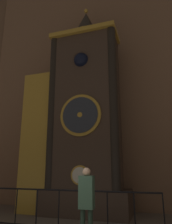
{
  "coord_description": "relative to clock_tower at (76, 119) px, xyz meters",
  "views": [
    {
      "loc": [
        2.63,
        -3.87,
        1.71
      ],
      "look_at": [
        -0.19,
        4.77,
        4.1
      ],
      "focal_mm": 35.0,
      "sensor_mm": 36.0,
      "label": 1
    }
  ],
  "objects": [
    {
      "name": "railing_fence",
      "position": [
        0.68,
        -2.19,
        -3.18
      ],
      "size": [
        5.24,
        0.05,
        1.12
      ],
      "color": "black",
      "rests_on": "ground_plane"
    },
    {
      "name": "clock_tower",
      "position": [
        0.0,
        0.0,
        0.0
      ],
      "size": [
        4.53,
        1.77,
        9.34
      ],
      "color": "#423328",
      "rests_on": "ground_plane"
    },
    {
      "name": "visitor_far",
      "position": [
        1.61,
        -3.5,
        -2.76
      ],
      "size": [
        0.34,
        0.23,
        1.75
      ],
      "rotation": [
        0.0,
        0.0,
        0.02
      ],
      "color": "#213427",
      "rests_on": "ground_plane"
    },
    {
      "name": "cathedral_back_wall",
      "position": [
        0.55,
        1.44,
        4.0
      ],
      "size": [
        24.0,
        0.32,
        15.63
      ],
      "color": "#846047",
      "rests_on": "ground_plane"
    }
  ]
}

